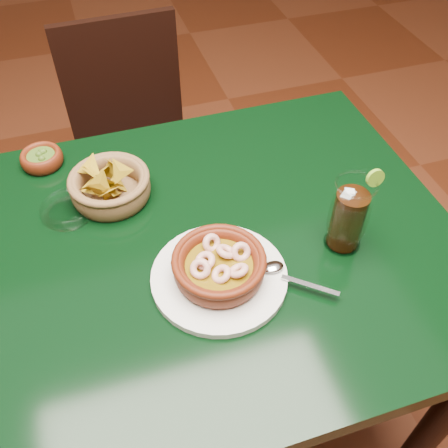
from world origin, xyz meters
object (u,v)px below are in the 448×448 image
object	(u,v)px
dining_table	(155,286)
chip_basket	(110,186)
dining_chair	(137,146)
shrimp_plate	(219,269)
cola_drink	(349,216)

from	to	relation	value
dining_table	chip_basket	xyz separation A→B (m)	(-0.04, 0.18, 0.13)
dining_table	dining_chair	bearing A→B (deg)	84.04
dining_table	shrimp_plate	distance (m)	0.19
chip_basket	dining_chair	bearing A→B (deg)	77.60
dining_chair	dining_table	bearing A→B (deg)	-95.96
shrimp_plate	dining_table	bearing A→B (deg)	139.18
dining_table	cola_drink	distance (m)	0.41
dining_table	dining_chair	distance (m)	0.73
dining_table	shrimp_plate	world-z (taller)	shrimp_plate
dining_chair	chip_basket	bearing A→B (deg)	-102.40
chip_basket	cola_drink	distance (m)	0.48
chip_basket	cola_drink	world-z (taller)	cola_drink
shrimp_plate	chip_basket	distance (m)	0.31
dining_table	dining_chair	world-z (taller)	dining_chair
dining_chair	cola_drink	distance (m)	0.91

